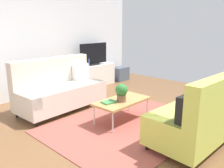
{
  "coord_description": "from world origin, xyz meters",
  "views": [
    {
      "loc": [
        -3.0,
        -2.61,
        1.76
      ],
      "look_at": [
        0.21,
        0.41,
        0.65
      ],
      "focal_mm": 36.92,
      "sensor_mm": 36.0,
      "label": 1
    }
  ],
  "objects_px": {
    "couch_beige": "(60,89)",
    "storage_trunk": "(120,74)",
    "bottle_0": "(83,63)",
    "potted_plant": "(122,92)",
    "table_book_0": "(109,102)",
    "vase_0": "(77,64)",
    "couch_green": "(203,114)",
    "bottle_2": "(89,62)",
    "coffee_table": "(122,101)",
    "tv": "(94,54)",
    "bottle_1": "(86,62)",
    "tv_console": "(94,75)"
  },
  "relations": [
    {
      "from": "couch_beige",
      "to": "vase_0",
      "type": "height_order",
      "value": "couch_beige"
    },
    {
      "from": "couch_green",
      "to": "potted_plant",
      "type": "distance_m",
      "value": 1.43
    },
    {
      "from": "vase_0",
      "to": "coffee_table",
      "type": "bearing_deg",
      "value": -109.93
    },
    {
      "from": "storage_trunk",
      "to": "potted_plant",
      "type": "distance_m",
      "value": 3.55
    },
    {
      "from": "storage_trunk",
      "to": "bottle_2",
      "type": "relative_size",
      "value": 2.46
    },
    {
      "from": "coffee_table",
      "to": "table_book_0",
      "type": "xyz_separation_m",
      "value": [
        -0.29,
        0.07,
        0.04
      ]
    },
    {
      "from": "tv_console",
      "to": "bottle_2",
      "type": "distance_m",
      "value": 0.48
    },
    {
      "from": "tv",
      "to": "bottle_2",
      "type": "distance_m",
      "value": 0.3
    },
    {
      "from": "coffee_table",
      "to": "table_book_0",
      "type": "relative_size",
      "value": 4.58
    },
    {
      "from": "bottle_0",
      "to": "bottle_1",
      "type": "distance_m",
      "value": 0.11
    },
    {
      "from": "tv",
      "to": "vase_0",
      "type": "height_order",
      "value": "tv"
    },
    {
      "from": "couch_green",
      "to": "storage_trunk",
      "type": "xyz_separation_m",
      "value": [
        2.29,
        3.72,
        -0.23
      ]
    },
    {
      "from": "potted_plant",
      "to": "bottle_0",
      "type": "xyz_separation_m",
      "value": [
        1.1,
        2.41,
        0.15
      ]
    },
    {
      "from": "couch_beige",
      "to": "bottle_1",
      "type": "xyz_separation_m",
      "value": [
        1.53,
        0.94,
        0.31
      ]
    },
    {
      "from": "bottle_1",
      "to": "potted_plant",
      "type": "bearing_deg",
      "value": -116.68
    },
    {
      "from": "table_book_0",
      "to": "vase_0",
      "type": "bearing_deg",
      "value": 63.75
    },
    {
      "from": "couch_beige",
      "to": "bottle_1",
      "type": "relative_size",
      "value": 8.81
    },
    {
      "from": "couch_green",
      "to": "coffee_table",
      "type": "distance_m",
      "value": 1.45
    },
    {
      "from": "coffee_table",
      "to": "tv",
      "type": "bearing_deg",
      "value": 58.32
    },
    {
      "from": "couch_beige",
      "to": "vase_0",
      "type": "distance_m",
      "value": 1.67
    },
    {
      "from": "table_book_0",
      "to": "storage_trunk",
      "type": "bearing_deg",
      "value": 38.03
    },
    {
      "from": "couch_green",
      "to": "storage_trunk",
      "type": "height_order",
      "value": "couch_green"
    },
    {
      "from": "bottle_0",
      "to": "storage_trunk",
      "type": "bearing_deg",
      "value": -2.23
    },
    {
      "from": "potted_plant",
      "to": "bottle_0",
      "type": "height_order",
      "value": "bottle_0"
    },
    {
      "from": "table_book_0",
      "to": "bottle_0",
      "type": "height_order",
      "value": "bottle_0"
    },
    {
      "from": "table_book_0",
      "to": "bottle_0",
      "type": "distance_m",
      "value": 2.66
    },
    {
      "from": "coffee_table",
      "to": "table_book_0",
      "type": "height_order",
      "value": "table_book_0"
    },
    {
      "from": "bottle_0",
      "to": "table_book_0",
      "type": "bearing_deg",
      "value": -119.86
    },
    {
      "from": "coffee_table",
      "to": "bottle_2",
      "type": "distance_m",
      "value": 2.69
    },
    {
      "from": "storage_trunk",
      "to": "couch_beige",
      "type": "bearing_deg",
      "value": -163.46
    },
    {
      "from": "bottle_1",
      "to": "table_book_0",
      "type": "bearing_deg",
      "value": -121.89
    },
    {
      "from": "coffee_table",
      "to": "bottle_2",
      "type": "xyz_separation_m",
      "value": [
        1.25,
        2.36,
        0.35
      ]
    },
    {
      "from": "potted_plant",
      "to": "table_book_0",
      "type": "height_order",
      "value": "potted_plant"
    },
    {
      "from": "coffee_table",
      "to": "bottle_0",
      "type": "height_order",
      "value": "bottle_0"
    },
    {
      "from": "tv",
      "to": "bottle_1",
      "type": "relative_size",
      "value": 4.55
    },
    {
      "from": "tv",
      "to": "bottle_2",
      "type": "height_order",
      "value": "tv"
    },
    {
      "from": "couch_beige",
      "to": "bottle_0",
      "type": "height_order",
      "value": "couch_beige"
    },
    {
      "from": "table_book_0",
      "to": "bottle_2",
      "type": "bearing_deg",
      "value": 56.12
    },
    {
      "from": "tv",
      "to": "table_book_0",
      "type": "bearing_deg",
      "value": -127.19
    },
    {
      "from": "table_book_0",
      "to": "bottle_1",
      "type": "height_order",
      "value": "bottle_1"
    },
    {
      "from": "couch_beige",
      "to": "coffee_table",
      "type": "bearing_deg",
      "value": 102.63
    },
    {
      "from": "coffee_table",
      "to": "tv_console",
      "type": "distance_m",
      "value": 2.81
    },
    {
      "from": "couch_beige",
      "to": "storage_trunk",
      "type": "height_order",
      "value": "couch_beige"
    },
    {
      "from": "couch_beige",
      "to": "storage_trunk",
      "type": "xyz_separation_m",
      "value": [
        2.96,
        0.88,
        -0.22
      ]
    },
    {
      "from": "potted_plant",
      "to": "bottle_2",
      "type": "relative_size",
      "value": 1.57
    },
    {
      "from": "tv",
      "to": "vase_0",
      "type": "relative_size",
      "value": 5.19
    },
    {
      "from": "potted_plant",
      "to": "tv",
      "type": "bearing_deg",
      "value": 57.64
    },
    {
      "from": "coffee_table",
      "to": "tv",
      "type": "relative_size",
      "value": 1.1
    },
    {
      "from": "tv",
      "to": "storage_trunk",
      "type": "bearing_deg",
      "value": -4.16
    },
    {
      "from": "storage_trunk",
      "to": "potted_plant",
      "type": "height_order",
      "value": "potted_plant"
    }
  ]
}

